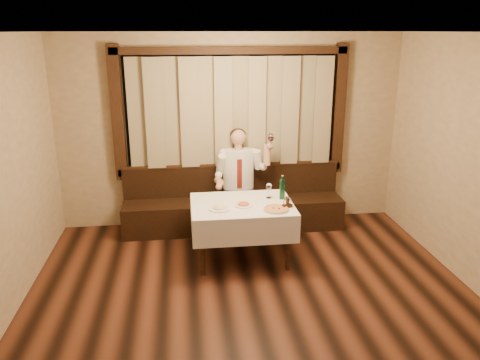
{
  "coord_description": "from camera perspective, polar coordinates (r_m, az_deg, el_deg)",
  "views": [
    {
      "loc": [
        -0.69,
        -3.72,
        2.82
      ],
      "look_at": [
        0.0,
        1.9,
        1.0
      ],
      "focal_mm": 35.0,
      "sensor_mm": 36.0,
      "label": 1
    }
  ],
  "objects": [
    {
      "name": "pasta_cream",
      "position": [
        5.65,
        -2.47,
        -3.21
      ],
      "size": [
        0.27,
        0.27,
        0.09
      ],
      "rotation": [
        0.0,
        0.0,
        -0.15
      ],
      "color": "white",
      "rests_on": "dining_table"
    },
    {
      "name": "pizza",
      "position": [
        5.63,
        4.41,
        -3.56
      ],
      "size": [
        0.31,
        0.31,
        0.03
      ],
      "rotation": [
        0.0,
        0.0,
        -0.09
      ],
      "color": "white",
      "rests_on": "dining_table"
    },
    {
      "name": "table_wine_glass",
      "position": [
        5.99,
        3.54,
        -0.87
      ],
      "size": [
        0.08,
        0.08,
        0.2
      ],
      "rotation": [
        0.0,
        0.0,
        -0.26
      ],
      "color": "white",
      "rests_on": "dining_table"
    },
    {
      "name": "banquette",
      "position": [
        6.94,
        -0.83,
        -3.35
      ],
      "size": [
        3.2,
        0.61,
        0.94
      ],
      "color": "black",
      "rests_on": "ground"
    },
    {
      "name": "pasta_red",
      "position": [
        5.76,
        0.43,
        -2.83
      ],
      "size": [
        0.24,
        0.24,
        0.08
      ],
      "rotation": [
        0.0,
        0.0,
        0.28
      ],
      "color": "white",
      "rests_on": "dining_table"
    },
    {
      "name": "cruet_caddy",
      "position": [
        5.72,
        5.77,
        -2.9
      ],
      "size": [
        0.13,
        0.1,
        0.13
      ],
      "rotation": [
        0.0,
        0.0,
        0.33
      ],
      "color": "black",
      "rests_on": "dining_table"
    },
    {
      "name": "seated_man",
      "position": [
        6.69,
        -0.06,
        0.77
      ],
      "size": [
        0.84,
        0.63,
        1.49
      ],
      "color": "black",
      "rests_on": "ground"
    },
    {
      "name": "green_bottle",
      "position": [
        5.97,
        5.17,
        -1.09
      ],
      "size": [
        0.07,
        0.07,
        0.32
      ],
      "rotation": [
        0.0,
        0.0,
        0.21
      ],
      "color": "#104B25",
      "rests_on": "dining_table"
    },
    {
      "name": "dining_table",
      "position": [
        5.87,
        0.24,
        -3.84
      ],
      "size": [
        1.27,
        0.97,
        0.76
      ],
      "color": "black",
      "rests_on": "ground"
    },
    {
      "name": "room",
      "position": [
        4.92,
        1.31,
        2.25
      ],
      "size": [
        5.01,
        6.01,
        2.81
      ],
      "color": "black",
      "rests_on": "ground"
    }
  ]
}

